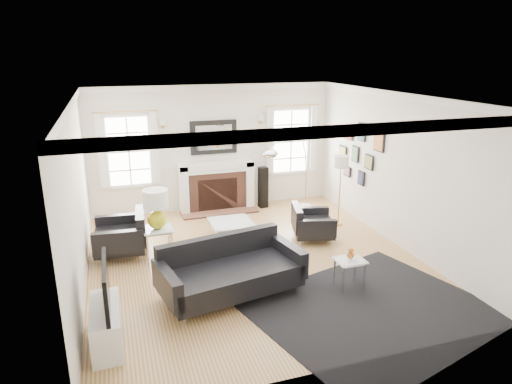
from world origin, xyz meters
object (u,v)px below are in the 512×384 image
object	(u,v)px
armchair_right	(310,224)
arc_floor_lamp	(290,172)
coffee_table	(231,223)
fireplace	(217,187)
armchair_left	(123,236)
gourd_lamp	(156,207)
sofa	(229,271)

from	to	relation	value
armchair_right	arc_floor_lamp	xyz separation A→B (m)	(-0.08, 0.90, 0.82)
coffee_table	fireplace	bearing A→B (deg)	85.81
armchair_right	coffee_table	distance (m)	1.52
armchair_left	arc_floor_lamp	size ratio (longest dim) A/B	0.49
arc_floor_lamp	armchair_right	bearing A→B (deg)	-84.63
gourd_lamp	sofa	bearing A→B (deg)	-62.01
armchair_left	coffee_table	size ratio (longest dim) A/B	1.30
fireplace	gourd_lamp	world-z (taller)	gourd_lamp
fireplace	armchair_left	distance (m)	2.85
armchair_left	arc_floor_lamp	distance (m)	3.49
armchair_left	armchair_right	world-z (taller)	armchair_left
fireplace	sofa	distance (m)	3.85
coffee_table	arc_floor_lamp	world-z (taller)	arc_floor_lamp
fireplace	armchair_right	size ratio (longest dim) A/B	1.72
gourd_lamp	coffee_table	bearing A→B (deg)	16.36
armchair_right	gourd_lamp	size ratio (longest dim) A/B	1.41
arc_floor_lamp	fireplace	bearing A→B (deg)	132.13
fireplace	sofa	xyz separation A→B (m)	(-0.70, -3.78, -0.17)
armchair_right	arc_floor_lamp	world-z (taller)	arc_floor_lamp
armchair_left	arc_floor_lamp	xyz separation A→B (m)	(3.36, 0.53, 0.77)
fireplace	armchair_left	bearing A→B (deg)	-138.54
armchair_left	arc_floor_lamp	bearing A→B (deg)	8.99
sofa	coffee_table	distance (m)	2.11
coffee_table	sofa	bearing A→B (deg)	-105.67
armchair_right	coffee_table	xyz separation A→B (m)	(-1.44, 0.51, 0.00)
gourd_lamp	arc_floor_lamp	world-z (taller)	arc_floor_lamp
sofa	gourd_lamp	world-z (taller)	gourd_lamp
sofa	armchair_right	xyz separation A→B (m)	(2.01, 1.53, -0.06)
armchair_left	sofa	bearing A→B (deg)	-52.84
sofa	arc_floor_lamp	size ratio (longest dim) A/B	1.06
fireplace	coffee_table	bearing A→B (deg)	-94.19
sofa	armchair_right	size ratio (longest dim) A/B	2.26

